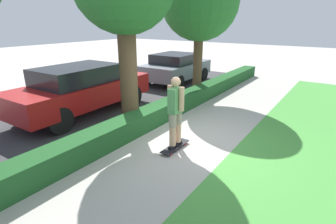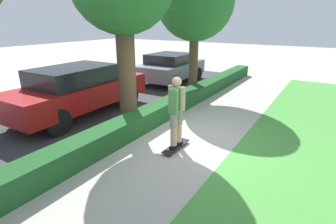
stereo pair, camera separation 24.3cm
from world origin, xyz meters
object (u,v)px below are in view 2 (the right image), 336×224
at_px(tree_far, 195,2).
at_px(parked_car_rear, 170,67).
at_px(parked_car_middle, 78,89).
at_px(skateboard, 176,146).
at_px(skater_person, 176,110).

distance_m(tree_far, parked_car_rear, 3.86).
bearing_deg(parked_car_middle, tree_far, -28.93).
xyz_separation_m(skateboard, parked_car_middle, (0.44, 3.89, 0.77)).
distance_m(skateboard, skater_person, 0.91).
bearing_deg(skater_person, tree_far, 22.40).
distance_m(tree_far, parked_car_middle, 5.23).
bearing_deg(skateboard, skater_person, 153.43).
bearing_deg(parked_car_rear, parked_car_middle, 179.07).
relative_size(skateboard, skater_person, 0.56).
bearing_deg(skater_person, parked_car_middle, 83.53).
distance_m(skateboard, tree_far, 5.91).
xyz_separation_m(tree_far, parked_car_middle, (-3.97, 2.07, -2.71)).
xyz_separation_m(skater_person, parked_car_middle, (0.44, 3.89, -0.13)).
xyz_separation_m(skateboard, skater_person, (-0.00, 0.00, 0.91)).
relative_size(skateboard, parked_car_rear, 0.25).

